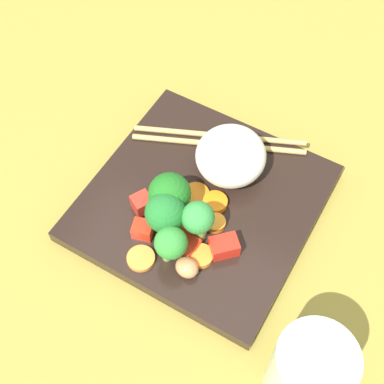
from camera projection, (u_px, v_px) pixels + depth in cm
name	position (u px, v px, depth cm)	size (l,w,h in cm)	color
ground_plane	(202.00, 211.00, 62.71)	(110.00, 110.00, 2.00)	olive
square_plate	(202.00, 202.00, 61.16)	(24.31, 24.31, 1.67)	black
rice_mound	(231.00, 156.00, 60.20)	(7.91, 8.03, 5.60)	white
broccoli_floret_0	(198.00, 219.00, 54.62)	(3.43, 3.43, 5.87)	#83B451
broccoli_floret_1	(166.00, 214.00, 55.25)	(4.29, 4.29, 6.06)	#66B14F
broccoli_floret_2	(170.00, 195.00, 56.52)	(4.55, 4.55, 6.13)	#659844
broccoli_floret_3	(171.00, 243.00, 53.44)	(3.38, 3.38, 5.35)	#84B25A
carrot_slice_0	(141.00, 258.00, 56.16)	(2.95, 2.95, 0.52)	orange
carrot_slice_1	(185.00, 222.00, 58.41)	(3.16, 3.16, 0.74)	orange
carrot_slice_2	(194.00, 198.00, 60.20)	(3.05, 3.05, 0.54)	orange
carrot_slice_3	(201.00, 256.00, 56.22)	(2.67, 2.67, 0.71)	orange
carrot_slice_4	(215.00, 223.00, 58.31)	(2.21, 2.21, 0.78)	orange
carrot_slice_5	(213.00, 205.00, 59.54)	(2.73, 2.73, 0.74)	orange
pepper_chunk_0	(185.00, 244.00, 56.59)	(2.63, 2.43, 1.33)	red
pepper_chunk_1	(224.00, 246.00, 56.16)	(2.92, 2.10, 1.87)	red
pepper_chunk_2	(142.00, 203.00, 58.93)	(2.04, 1.98, 2.01)	red
pepper_chunk_4	(143.00, 230.00, 57.32)	(2.12, 1.87, 1.74)	red
chicken_piece_0	(176.00, 189.00, 60.06)	(2.99, 2.53, 1.80)	tan
chicken_piece_1	(187.00, 268.00, 54.90)	(2.51, 2.15, 1.82)	tan
chopstick_pair	(219.00, 140.00, 64.53)	(20.07, 9.13, 0.67)	tan
drinking_glass	(308.00, 374.00, 46.64)	(6.86, 6.86, 10.30)	silver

